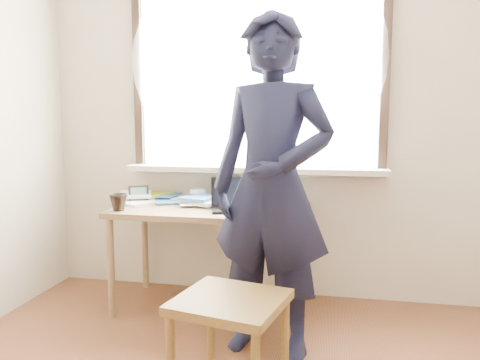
% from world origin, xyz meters
% --- Properties ---
extents(room_shell, '(3.52, 4.02, 2.61)m').
position_xyz_m(room_shell, '(-0.02, 0.20, 1.64)').
color(room_shell, beige).
rests_on(room_shell, ground).
extents(desk, '(1.30, 0.65, 0.70)m').
position_xyz_m(desk, '(-0.44, 1.63, 0.62)').
color(desk, olive).
rests_on(desk, ground).
extents(laptop, '(0.36, 0.32, 0.21)m').
position_xyz_m(laptop, '(-0.27, 1.59, 0.75)').
color(laptop, black).
rests_on(laptop, desk).
extents(mug_white, '(0.14, 0.14, 0.09)m').
position_xyz_m(mug_white, '(-0.60, 1.85, 0.74)').
color(mug_white, white).
rests_on(mug_white, desk).
extents(mug_dark, '(0.12, 0.12, 0.11)m').
position_xyz_m(mug_dark, '(-1.00, 1.41, 0.75)').
color(mug_dark, black).
rests_on(mug_dark, desk).
extents(mouse, '(0.09, 0.06, 0.03)m').
position_xyz_m(mouse, '(-0.02, 1.53, 0.71)').
color(mouse, black).
rests_on(mouse, desk).
extents(desk_clutter, '(0.95, 0.55, 0.05)m').
position_xyz_m(desk_clutter, '(-0.78, 1.82, 0.72)').
color(desk_clutter, gold).
rests_on(desk_clutter, desk).
extents(book_a, '(0.30, 0.32, 0.02)m').
position_xyz_m(book_a, '(-0.84, 1.87, 0.71)').
color(book_a, white).
rests_on(book_a, desk).
extents(book_b, '(0.18, 0.25, 0.02)m').
position_xyz_m(book_b, '(-0.01, 1.87, 0.71)').
color(book_b, white).
rests_on(book_b, desk).
extents(picture_frame, '(0.13, 0.08, 0.11)m').
position_xyz_m(picture_frame, '(-1.00, 1.73, 0.75)').
color(picture_frame, black).
rests_on(picture_frame, desk).
extents(work_chair, '(0.55, 0.54, 0.48)m').
position_xyz_m(work_chair, '(-0.09, 0.64, 0.40)').
color(work_chair, brown).
rests_on(work_chair, ground).
extents(person, '(0.76, 0.58, 1.84)m').
position_xyz_m(person, '(0.03, 1.11, 0.92)').
color(person, black).
rests_on(person, ground).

